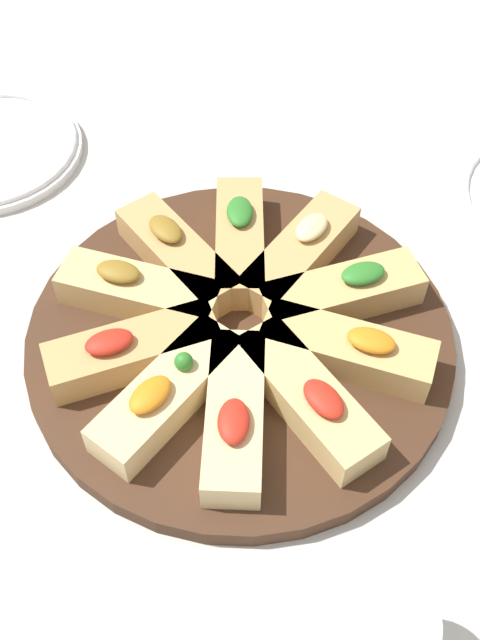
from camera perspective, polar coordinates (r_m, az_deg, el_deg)
The scene contains 13 objects.
ground_plane at distance 0.68m, azimuth -0.00°, elevation -1.81°, with size 3.00×3.00×0.00m, color beige.
serving_board at distance 0.67m, azimuth -0.00°, elevation -1.33°, with size 0.38×0.38×0.02m, color #422819.
focaccia_slice_0 at distance 0.68m, azimuth 7.82°, elevation 2.07°, with size 0.14×0.12×0.04m.
focaccia_slice_1 at distance 0.70m, azimuth 4.60°, elevation 5.09°, with size 0.08×0.15×0.04m.
focaccia_slice_2 at distance 0.71m, azimuth -0.02°, elevation 6.16°, with size 0.09×0.15×0.04m.
focaccia_slice_3 at distance 0.70m, azimuth -4.79°, elevation 4.99°, with size 0.15×0.12×0.04m.
focaccia_slice_4 at distance 0.68m, azimuth -7.87°, elevation 1.98°, with size 0.15×0.05×0.04m.
focaccia_slice_5 at distance 0.64m, azimuth -8.20°, elevation -2.30°, with size 0.14×0.13×0.04m.
focaccia_slice_6 at distance 0.61m, azimuth -5.58°, elevation -5.56°, with size 0.09×0.15×0.04m.
focaccia_slice_7 at distance 0.60m, azimuth -0.40°, elevation -7.26°, with size 0.09×0.15×0.04m.
focaccia_slice_8 at distance 0.61m, azimuth 5.20°, elevation -5.86°, with size 0.14×0.12×0.04m.
focaccia_slice_9 at distance 0.64m, azimuth 8.24°, elevation -2.17°, with size 0.15×0.05×0.04m.
water_glass at distance 0.53m, azimuth 9.72°, elevation -22.91°, with size 0.08×0.08×0.09m, color silver.
Camera 1 is at (0.13, -0.38, 0.55)m, focal length 42.00 mm.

